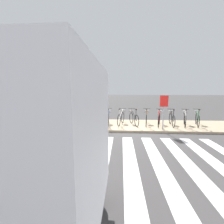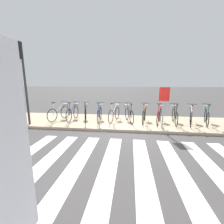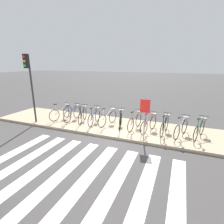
# 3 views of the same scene
# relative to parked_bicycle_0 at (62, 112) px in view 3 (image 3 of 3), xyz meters

# --- Properties ---
(ground_plane) EXTENTS (120.00, 120.00, 0.00)m
(ground_plane) POSITION_rel_parked_bicycle_0_xyz_m (3.84, -1.42, -0.58)
(ground_plane) COLOR #423F3F
(sidewalk) EXTENTS (15.62, 3.01, 0.12)m
(sidewalk) POSITION_rel_parked_bicycle_0_xyz_m (3.84, 0.09, -0.52)
(sidewalk) COLOR tan
(sidewalk) RESTS_ON ground_plane
(road_crosswalk) EXTENTS (6.75, 8.00, 0.01)m
(road_crosswalk) POSITION_rel_parked_bicycle_0_xyz_m (3.84, -6.24, -0.57)
(road_crosswalk) COLOR silver
(road_crosswalk) RESTS_ON ground_plane
(parked_bicycle_0) EXTENTS (0.64, 1.65, 1.05)m
(parked_bicycle_0) POSITION_rel_parked_bicycle_0_xyz_m (0.00, 0.00, 0.00)
(parked_bicycle_0) COLOR black
(parked_bicycle_0) RESTS_ON sidewalk
(parked_bicycle_1) EXTENTS (0.46, 1.71, 1.05)m
(parked_bicycle_1) POSITION_rel_parked_bicycle_0_xyz_m (0.73, 0.10, 0.00)
(parked_bicycle_1) COLOR black
(parked_bicycle_1) RESTS_ON sidewalk
(parked_bicycle_2) EXTENTS (0.60, 1.66, 1.05)m
(parked_bicycle_2) POSITION_rel_parked_bicycle_0_xyz_m (1.48, 0.01, 0.00)
(parked_bicycle_2) COLOR black
(parked_bicycle_2) RESTS_ON sidewalk
(parked_bicycle_3) EXTENTS (0.46, 1.71, 1.05)m
(parked_bicycle_3) POSITION_rel_parked_bicycle_0_xyz_m (2.28, -0.01, 0.00)
(parked_bicycle_3) COLOR black
(parked_bicycle_3) RESTS_ON sidewalk
(parked_bicycle_4) EXTENTS (0.57, 1.67, 1.05)m
(parked_bicycle_4) POSITION_rel_parked_bicycle_0_xyz_m (3.09, 0.12, 0.00)
(parked_bicycle_4) COLOR black
(parked_bicycle_4) RESTS_ON sidewalk
(parked_bicycle_5) EXTENTS (0.60, 1.66, 1.05)m
(parked_bicycle_5) POSITION_rel_parked_bicycle_0_xyz_m (3.86, 0.03, 0.00)
(parked_bicycle_5) COLOR black
(parked_bicycle_5) RESTS_ON sidewalk
(parked_bicycle_6) EXTENTS (0.48, 1.69, 1.05)m
(parked_bicycle_6) POSITION_rel_parked_bicycle_0_xyz_m (4.68, 0.08, 0.00)
(parked_bicycle_6) COLOR black
(parked_bicycle_6) RESTS_ON sidewalk
(parked_bicycle_7) EXTENTS (0.64, 1.65, 1.05)m
(parked_bicycle_7) POSITION_rel_parked_bicycle_0_xyz_m (5.44, -0.03, 0.00)
(parked_bicycle_7) COLOR black
(parked_bicycle_7) RESTS_ON sidewalk
(parked_bicycle_8) EXTENTS (0.46, 1.70, 1.05)m
(parked_bicycle_8) POSITION_rel_parked_bicycle_0_xyz_m (6.21, -0.02, 0.00)
(parked_bicycle_8) COLOR black
(parked_bicycle_8) RESTS_ON sidewalk
(parked_bicycle_9) EXTENTS (0.69, 1.63, 1.05)m
(parked_bicycle_9) POSITION_rel_parked_bicycle_0_xyz_m (6.99, -0.05, 0.00)
(parked_bicycle_9) COLOR black
(parked_bicycle_9) RESTS_ON sidewalk
(parked_bicycle_10) EXTENTS (0.68, 1.63, 1.05)m
(parked_bicycle_10) POSITION_rel_parked_bicycle_0_xyz_m (7.79, 0.08, 0.00)
(parked_bicycle_10) COLOR black
(parked_bicycle_10) RESTS_ON sidewalk
(traffic_light) EXTENTS (0.24, 0.40, 3.89)m
(traffic_light) POSITION_rel_parked_bicycle_0_xyz_m (-1.14, -1.17, 2.32)
(traffic_light) COLOR #2D2D2D
(traffic_light) RESTS_ON sidewalk
(sign_post) EXTENTS (0.44, 0.07, 1.89)m
(sign_post) POSITION_rel_parked_bicycle_0_xyz_m (5.38, -1.13, 0.84)
(sign_post) COLOR #99999E
(sign_post) RESTS_ON sidewalk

